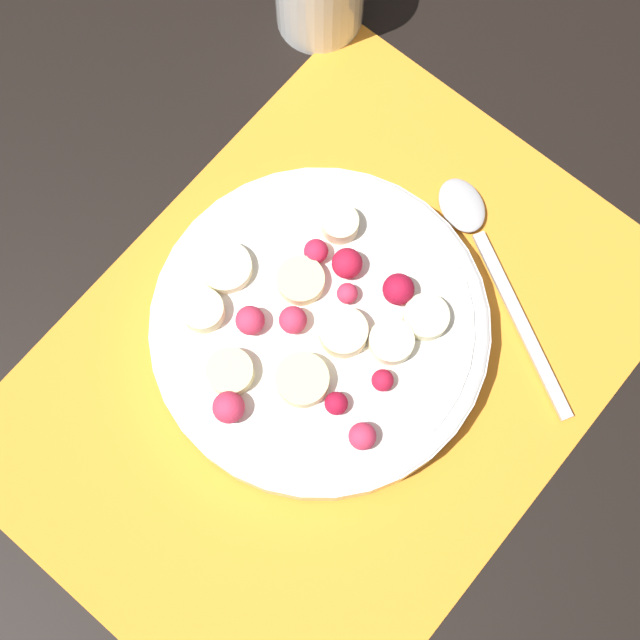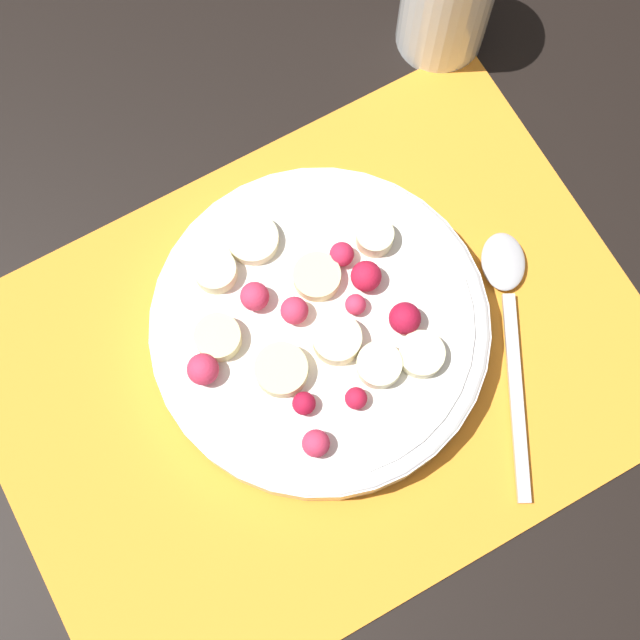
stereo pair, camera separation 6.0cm
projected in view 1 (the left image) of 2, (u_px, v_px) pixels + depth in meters
ground_plane at (328, 364)px, 0.64m from camera, size 3.00×3.00×0.00m
placemat at (328, 364)px, 0.63m from camera, size 0.46×0.34×0.01m
fruit_bowl at (319, 327)px, 0.62m from camera, size 0.24×0.24×0.05m
spoon at (484, 245)px, 0.65m from camera, size 0.11×0.18×0.01m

